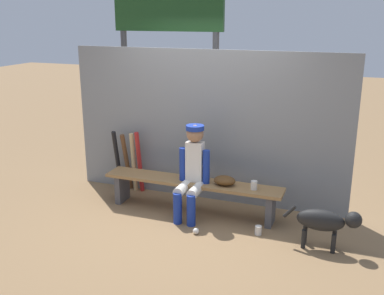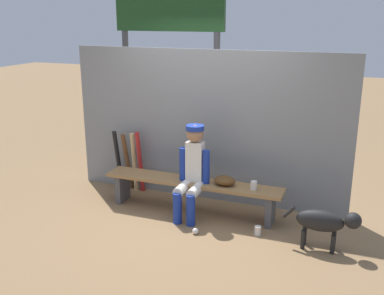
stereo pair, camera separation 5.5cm
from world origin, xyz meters
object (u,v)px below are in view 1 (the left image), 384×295
Objects in this scene: bat_aluminum_red at (139,162)px; scoreboard at (172,30)px; dog at (326,221)px; baseball at (196,231)px; dugout_bench at (192,188)px; player_seated at (192,169)px; cup_on_ground at (258,230)px; cup_on_bench at (254,185)px; bat_aluminum_black at (118,160)px; bat_wood_natural at (134,162)px; bat_wood_dark at (127,162)px; baseball_glove at (225,180)px.

bat_aluminum_red is 2.16m from scoreboard.
baseball is at bearing -173.39° from dog.
player_seated is (0.04, -0.11, 0.30)m from dugout_bench.
cup_on_bench is at bearing 114.33° from cup_on_ground.
baseball is at bearing -31.00° from bat_aluminum_black.
bat_wood_natural is 1.05× the size of dog.
baseball is at bearing -34.00° from bat_wood_dark.
player_seated reaches higher than bat_aluminum_black.
baseball_glove is 0.32× the size of bat_wood_natural.
bat_aluminum_black is (-1.75, 0.37, -0.05)m from baseball_glove.
cup_on_ground is at bearing -19.57° from bat_wood_natural.
bat_aluminum_black is 1.08× the size of dog.
cup_on_bench is (1.88, -0.41, 0.05)m from bat_wood_natural.
baseball is at bearing -37.91° from bat_aluminum_red.
baseball is at bearing -106.97° from baseball_glove.
player_seated is 0.80m from baseball.
baseball_glove reaches higher than dog.
baseball_glove is at bearing -14.53° from bat_wood_natural.
bat_aluminum_black is 12.30× the size of baseball.
player_seated reaches higher than baseball.
baseball is 0.67× the size of cup_on_bench.
bat_wood_dark is 7.95× the size of cup_on_ground.
cup_on_bench is (0.38, -0.02, -0.01)m from baseball_glove.
player_seated is 0.80m from cup_on_bench.
dog is at bearing -36.37° from scoreboard.
bat_aluminum_red reaches higher than bat_wood_natural.
dog is (1.72, -0.41, -0.01)m from dugout_bench.
player_seated is 10.80× the size of cup_on_bench.
baseball_glove is at bearing 14.91° from player_seated.
player_seated is 1.74m from dog.
bat_wood_dark is 2.19m from scoreboard.
bat_aluminum_red is 0.11m from bat_wood_natural.
bat_wood_dark is (-0.22, 0.02, -0.03)m from bat_aluminum_red.
bat_aluminum_black reaches higher than cup_on_bench.
player_seated is 1.22m from bat_wood_natural.
cup_on_bench is 2.94m from scoreboard.
bat_aluminum_black is 0.28× the size of scoreboard.
bat_aluminum_red is 8.43× the size of cup_on_bench.
baseball_glove is 0.76m from baseball.
bat_aluminum_red reaches higher than dugout_bench.
cup_on_bench is (0.82, -0.02, 0.15)m from dugout_bench.
bat_aluminum_red is 2.08m from cup_on_ground.
baseball_glove is (0.40, 0.11, -0.14)m from player_seated.
baseball_glove is at bearing 0.00° from dugout_bench.
dugout_bench is 21.65× the size of cup_on_ground.
dugout_bench is at bearing 110.69° from player_seated.
cup_on_bench is at bearing -10.40° from bat_aluminum_black.
bat_wood_dark is (-0.12, 0.01, -0.01)m from bat_wood_natural.
dugout_bench reaches higher than cup_on_ground.
player_seated is 1.36× the size of bat_wood_dark.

